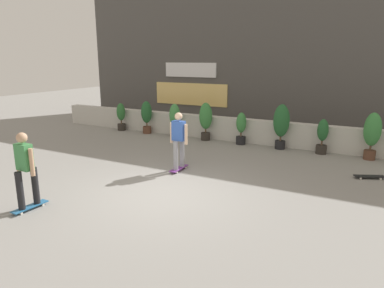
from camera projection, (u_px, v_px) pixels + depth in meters
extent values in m
plane|color=gray|center=(163.00, 193.00, 8.39)|extent=(48.00, 48.00, 0.00)
cube|color=beige|center=(246.00, 131.00, 13.45)|extent=(18.00, 0.40, 0.90)
cube|color=#4C4947|center=(277.00, 56.00, 16.21)|extent=(20.00, 2.00, 6.50)
cube|color=white|center=(190.00, 70.00, 17.28)|extent=(2.80, 0.08, 0.70)
cube|color=#F2CC72|center=(190.00, 94.00, 17.58)|extent=(4.00, 0.06, 1.10)
cylinder|color=#2D2823|center=(122.00, 127.00, 15.71)|extent=(0.36, 0.36, 0.30)
cylinder|color=brown|center=(121.00, 122.00, 15.65)|extent=(0.06, 0.06, 0.15)
ellipsoid|color=#2D6B33|center=(121.00, 112.00, 15.54)|extent=(0.38, 0.38, 0.77)
cylinder|color=brown|center=(147.00, 130.00, 15.08)|extent=(0.36, 0.36, 0.30)
cylinder|color=brown|center=(147.00, 125.00, 15.03)|extent=(0.06, 0.06, 0.15)
ellipsoid|color=#235B2D|center=(146.00, 112.00, 14.90)|extent=(0.46, 0.46, 0.94)
cylinder|color=brown|center=(175.00, 133.00, 14.45)|extent=(0.36, 0.36, 0.30)
cylinder|color=brown|center=(175.00, 128.00, 14.39)|extent=(0.06, 0.06, 0.15)
ellipsoid|color=#428C47|center=(175.00, 115.00, 14.27)|extent=(0.45, 0.45, 0.91)
cylinder|color=#2D2823|center=(206.00, 136.00, 13.81)|extent=(0.36, 0.36, 0.30)
cylinder|color=brown|center=(206.00, 131.00, 13.76)|extent=(0.06, 0.06, 0.15)
ellipsoid|color=#387F3D|center=(206.00, 116.00, 13.62)|extent=(0.51, 0.51, 1.04)
cylinder|color=black|center=(241.00, 140.00, 13.15)|extent=(0.36, 0.36, 0.30)
cylinder|color=brown|center=(241.00, 135.00, 13.10)|extent=(0.06, 0.06, 0.15)
ellipsoid|color=#387F3D|center=(241.00, 123.00, 12.99)|extent=(0.37, 0.37, 0.76)
cylinder|color=black|center=(280.00, 145.00, 12.48)|extent=(0.36, 0.36, 0.30)
cylinder|color=brown|center=(280.00, 139.00, 12.43)|extent=(0.06, 0.06, 0.15)
ellipsoid|color=#235B2D|center=(281.00, 121.00, 12.27)|extent=(0.57, 0.57, 1.16)
cylinder|color=#2D2823|center=(321.00, 149.00, 11.85)|extent=(0.36, 0.36, 0.30)
cylinder|color=brown|center=(322.00, 143.00, 11.79)|extent=(0.06, 0.06, 0.15)
ellipsoid|color=#235B2D|center=(323.00, 130.00, 11.69)|extent=(0.36, 0.36, 0.74)
cylinder|color=brown|center=(369.00, 155.00, 11.18)|extent=(0.36, 0.36, 0.30)
cylinder|color=brown|center=(370.00, 148.00, 11.13)|extent=(0.06, 0.06, 0.15)
ellipsoid|color=#387F3D|center=(373.00, 129.00, 10.98)|extent=(0.52, 0.52, 1.07)
cube|color=#266699|center=(30.00, 206.00, 7.50)|extent=(0.24, 0.81, 0.02)
cylinder|color=silver|center=(22.00, 213.00, 7.25)|extent=(0.03, 0.06, 0.06)
cylinder|color=silver|center=(17.00, 212.00, 7.33)|extent=(0.03, 0.06, 0.06)
cylinder|color=silver|center=(43.00, 205.00, 7.68)|extent=(0.03, 0.06, 0.06)
cylinder|color=silver|center=(38.00, 203.00, 7.76)|extent=(0.03, 0.06, 0.06)
cylinder|color=black|center=(20.00, 191.00, 7.24)|extent=(0.14, 0.14, 0.82)
cylinder|color=black|center=(35.00, 186.00, 7.55)|extent=(0.14, 0.14, 0.82)
cube|color=#3F8C4C|center=(24.00, 157.00, 7.23)|extent=(0.37, 0.22, 0.56)
sphere|color=tan|center=(22.00, 138.00, 7.13)|extent=(0.22, 0.22, 0.22)
cylinder|color=tan|center=(32.00, 162.00, 7.13)|extent=(0.09, 0.09, 0.58)
cylinder|color=tan|center=(18.00, 159.00, 7.36)|extent=(0.09, 0.09, 0.58)
cube|color=#72338C|center=(179.00, 168.00, 10.10)|extent=(0.21, 0.80, 0.02)
cylinder|color=silver|center=(181.00, 167.00, 10.37)|extent=(0.03, 0.06, 0.06)
cylinder|color=silver|center=(186.00, 167.00, 10.29)|extent=(0.03, 0.06, 0.06)
cylinder|color=silver|center=(172.00, 172.00, 9.92)|extent=(0.03, 0.06, 0.06)
cylinder|color=silver|center=(177.00, 172.00, 9.85)|extent=(0.03, 0.06, 0.06)
cylinder|color=gray|center=(182.00, 153.00, 10.15)|extent=(0.14, 0.14, 0.82)
cylinder|color=gray|center=(176.00, 156.00, 9.84)|extent=(0.14, 0.14, 0.82)
cube|color=#3359B2|center=(179.00, 131.00, 9.83)|extent=(0.36, 0.20, 0.56)
sphere|color=beige|center=(179.00, 116.00, 9.73)|extent=(0.22, 0.22, 0.22)
cylinder|color=beige|center=(172.00, 133.00, 9.96)|extent=(0.09, 0.09, 0.58)
cylinder|color=beige|center=(186.00, 134.00, 9.74)|extent=(0.09, 0.09, 0.58)
cube|color=black|center=(369.00, 176.00, 9.42)|extent=(0.81, 0.51, 0.02)
cylinder|color=silver|center=(361.00, 178.00, 9.37)|extent=(0.06, 0.05, 0.06)
cylinder|color=silver|center=(358.00, 176.00, 9.52)|extent=(0.06, 0.05, 0.06)
cylinder|color=silver|center=(380.00, 179.00, 9.33)|extent=(0.06, 0.05, 0.06)
cylinder|color=silver|center=(378.00, 177.00, 9.49)|extent=(0.06, 0.05, 0.06)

